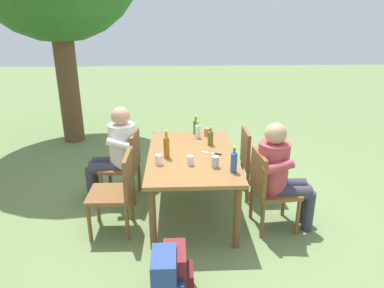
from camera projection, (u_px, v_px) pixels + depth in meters
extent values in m
plane|color=#6B844C|center=(192.00, 210.00, 4.18)|extent=(24.00, 24.00, 0.00)
cube|color=olive|center=(192.00, 156.00, 3.94)|extent=(1.57, 0.98, 0.04)
cylinder|color=brown|center=(237.00, 217.00, 3.42)|extent=(0.07, 0.07, 0.68)
cylinder|color=brown|center=(220.00, 160.00, 4.74)|extent=(0.07, 0.07, 0.68)
cylinder|color=brown|center=(153.00, 219.00, 3.39)|extent=(0.07, 0.07, 0.68)
cylinder|color=brown|center=(159.00, 161.00, 4.70)|extent=(0.07, 0.07, 0.68)
cube|color=brown|center=(275.00, 191.00, 3.74)|extent=(0.48, 0.48, 0.04)
cube|color=brown|center=(259.00, 172.00, 3.63)|extent=(0.42, 0.08, 0.42)
cylinder|color=brown|center=(298.00, 217.00, 3.66)|extent=(0.04, 0.04, 0.41)
cylinder|color=brown|center=(284.00, 199.00, 4.02)|extent=(0.04, 0.04, 0.41)
cylinder|color=brown|center=(262.00, 220.00, 3.61)|extent=(0.04, 0.04, 0.41)
cylinder|color=brown|center=(251.00, 202.00, 3.97)|extent=(0.04, 0.04, 0.41)
cube|color=brown|center=(120.00, 166.00, 4.33)|extent=(0.47, 0.47, 0.04)
cube|color=brown|center=(135.00, 149.00, 4.24)|extent=(0.42, 0.07, 0.42)
cylinder|color=brown|center=(110.00, 176.00, 4.59)|extent=(0.04, 0.04, 0.41)
cylinder|color=brown|center=(102.00, 190.00, 4.23)|extent=(0.04, 0.04, 0.41)
cylinder|color=brown|center=(139.00, 176.00, 4.58)|extent=(0.04, 0.04, 0.41)
cylinder|color=brown|center=(134.00, 190.00, 4.22)|extent=(0.04, 0.04, 0.41)
cube|color=brown|center=(110.00, 194.00, 3.67)|extent=(0.45, 0.45, 0.04)
cube|color=brown|center=(128.00, 174.00, 3.59)|extent=(0.42, 0.05, 0.42)
cylinder|color=brown|center=(98.00, 204.00, 3.92)|extent=(0.04, 0.04, 0.41)
cylinder|color=brown|center=(89.00, 223.00, 3.56)|extent=(0.04, 0.04, 0.41)
cylinder|color=brown|center=(132.00, 204.00, 3.93)|extent=(0.04, 0.04, 0.41)
cylinder|color=brown|center=(127.00, 223.00, 3.57)|extent=(0.04, 0.04, 0.41)
cube|color=brown|center=(260.00, 164.00, 4.40)|extent=(0.44, 0.44, 0.04)
cube|color=brown|center=(245.00, 147.00, 4.31)|extent=(0.42, 0.04, 0.42)
cylinder|color=brown|center=(278.00, 187.00, 4.31)|extent=(0.04, 0.04, 0.41)
cylinder|color=brown|center=(270.00, 173.00, 4.66)|extent=(0.04, 0.04, 0.41)
cylinder|color=brown|center=(247.00, 187.00, 4.29)|extent=(0.04, 0.04, 0.41)
cylinder|color=brown|center=(242.00, 174.00, 4.64)|extent=(0.04, 0.04, 0.41)
cylinder|color=#B7424C|center=(273.00, 167.00, 3.64)|extent=(0.32, 0.32, 0.52)
sphere|color=tan|center=(276.00, 134.00, 3.51)|extent=(0.22, 0.22, 0.22)
cylinder|color=#383847|center=(292.00, 193.00, 3.65)|extent=(0.14, 0.40, 0.14)
cylinder|color=#383847|center=(309.00, 211.00, 3.74)|extent=(0.11, 0.11, 0.45)
cylinder|color=#B7424C|center=(278.00, 167.00, 3.43)|extent=(0.09, 0.31, 0.16)
cylinder|color=#383847|center=(287.00, 185.00, 3.82)|extent=(0.14, 0.40, 0.14)
cylinder|color=#383847|center=(303.00, 203.00, 3.91)|extent=(0.11, 0.11, 0.45)
cylinder|color=#B7424C|center=(269.00, 153.00, 3.79)|extent=(0.09, 0.31, 0.16)
cylinder|color=white|center=(123.00, 145.00, 4.23)|extent=(0.32, 0.32, 0.52)
sphere|color=tan|center=(120.00, 116.00, 4.10)|extent=(0.22, 0.22, 0.22)
cylinder|color=#383847|center=(109.00, 162.00, 4.40)|extent=(0.14, 0.40, 0.14)
cylinder|color=#383847|center=(94.00, 179.00, 4.47)|extent=(0.11, 0.11, 0.45)
cylinder|color=white|center=(124.00, 134.00, 4.38)|extent=(0.09, 0.31, 0.16)
cylinder|color=#383847|center=(106.00, 168.00, 4.23)|extent=(0.14, 0.40, 0.14)
cylinder|color=#383847|center=(91.00, 185.00, 4.30)|extent=(0.11, 0.11, 0.45)
cylinder|color=white|center=(120.00, 144.00, 4.03)|extent=(0.09, 0.31, 0.16)
cylinder|color=#2D56A3|center=(234.00, 163.00, 3.46)|extent=(0.06, 0.06, 0.19)
cone|color=#2D56A3|center=(234.00, 152.00, 3.42)|extent=(0.06, 0.06, 0.03)
cylinder|color=#2D56A3|center=(234.00, 150.00, 3.41)|extent=(0.03, 0.03, 0.03)
cylinder|color=yellow|center=(234.00, 147.00, 3.40)|extent=(0.03, 0.03, 0.02)
cylinder|color=#287A38|center=(196.00, 127.00, 4.55)|extent=(0.06, 0.06, 0.18)
cone|color=#287A38|center=(196.00, 120.00, 4.52)|extent=(0.06, 0.06, 0.02)
cylinder|color=#287A38|center=(196.00, 118.00, 4.51)|extent=(0.03, 0.03, 0.02)
cylinder|color=yellow|center=(196.00, 116.00, 4.50)|extent=(0.03, 0.03, 0.02)
cylinder|color=#996019|center=(167.00, 148.00, 3.80)|extent=(0.06, 0.06, 0.22)
cone|color=#996019|center=(166.00, 137.00, 3.76)|extent=(0.06, 0.06, 0.03)
cylinder|color=#996019|center=(166.00, 134.00, 3.75)|extent=(0.03, 0.03, 0.03)
cylinder|color=yellow|center=(166.00, 132.00, 3.74)|extent=(0.03, 0.03, 0.02)
cylinder|color=#566623|center=(210.00, 139.00, 4.17)|extent=(0.06, 0.06, 0.16)
cone|color=#566623|center=(211.00, 131.00, 4.14)|extent=(0.06, 0.06, 0.02)
cylinder|color=#566623|center=(211.00, 129.00, 4.13)|extent=(0.03, 0.03, 0.02)
cylinder|color=yellow|center=(211.00, 128.00, 4.12)|extent=(0.03, 0.03, 0.02)
cylinder|color=white|center=(198.00, 132.00, 4.41)|extent=(0.06, 0.06, 0.16)
cone|color=white|center=(198.00, 125.00, 4.38)|extent=(0.06, 0.06, 0.02)
cylinder|color=white|center=(198.00, 123.00, 4.37)|extent=(0.03, 0.03, 0.02)
cylinder|color=yellow|center=(198.00, 122.00, 4.37)|extent=(0.03, 0.03, 0.02)
cylinder|color=#BC6B47|center=(207.00, 132.00, 4.50)|extent=(0.07, 0.07, 0.10)
cylinder|color=silver|center=(190.00, 160.00, 3.64)|extent=(0.07, 0.07, 0.10)
cylinder|color=white|center=(159.00, 160.00, 3.64)|extent=(0.07, 0.07, 0.11)
cylinder|color=#B2B7BC|center=(215.00, 162.00, 3.58)|extent=(0.08, 0.08, 0.12)
cube|color=silver|center=(209.00, 153.00, 3.96)|extent=(0.10, 0.17, 0.01)
cube|color=black|center=(218.00, 154.00, 3.92)|extent=(0.05, 0.08, 0.01)
cube|color=#2D4784|center=(164.00, 279.00, 2.78)|extent=(0.32, 0.19, 0.46)
cube|color=navy|center=(181.00, 287.00, 2.82)|extent=(0.22, 0.06, 0.20)
cube|color=maroon|center=(175.00, 270.00, 2.91)|extent=(0.31, 0.19, 0.41)
cube|color=maroon|center=(190.00, 277.00, 2.94)|extent=(0.22, 0.06, 0.18)
cylinder|color=brown|center=(67.00, 75.00, 6.08)|extent=(0.36, 0.36, 2.37)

